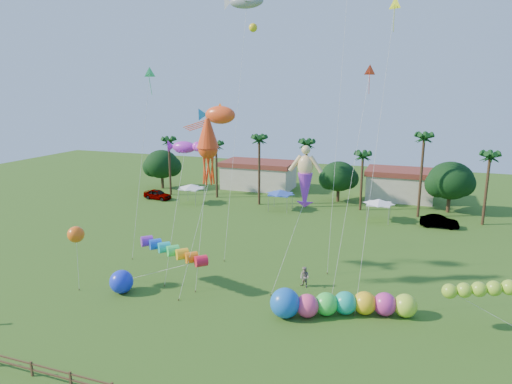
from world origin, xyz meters
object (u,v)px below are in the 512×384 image
(car_b, at_px, (439,222))
(spectator_b, at_px, (305,277))
(car_a, at_px, (158,194))
(caterpillar_inflatable, at_px, (337,304))
(blue_ball, at_px, (121,282))

(car_b, distance_m, spectator_b, 26.19)
(car_a, distance_m, caterpillar_inflatable, 44.20)
(blue_ball, bearing_deg, spectator_b, 23.95)
(car_a, height_order, spectator_b, spectator_b)
(car_a, relative_size, caterpillar_inflatable, 0.41)
(car_a, xyz_separation_m, spectator_b, (30.18, -24.16, 0.15))
(car_b, xyz_separation_m, caterpillar_inflatable, (-8.17, -27.58, 0.21))
(car_b, relative_size, blue_ball, 2.31)
(spectator_b, relative_size, blue_ball, 0.93)
(car_b, relative_size, spectator_b, 2.49)
(spectator_b, bearing_deg, blue_ball, -129.99)
(spectator_b, height_order, caterpillar_inflatable, caterpillar_inflatable)
(caterpillar_inflatable, relative_size, blue_ball, 5.51)
(car_b, height_order, caterpillar_inflatable, caterpillar_inflatable)
(blue_ball, bearing_deg, car_a, 116.72)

